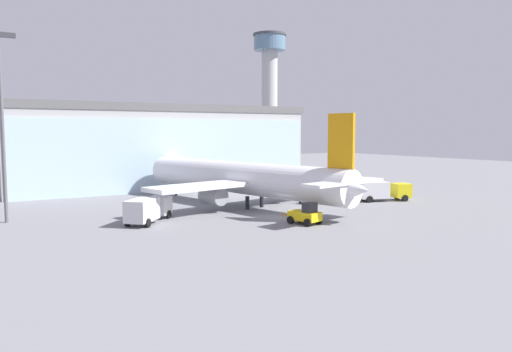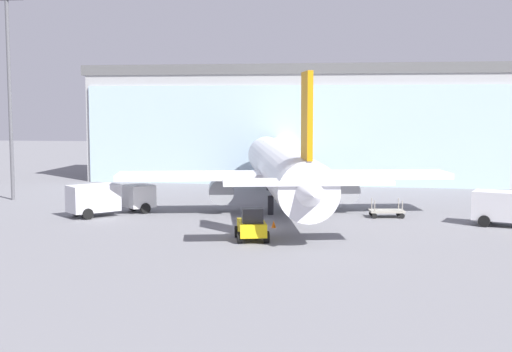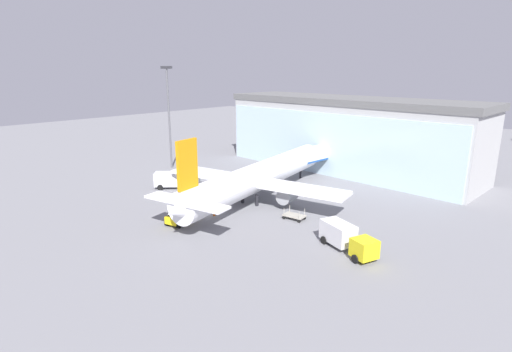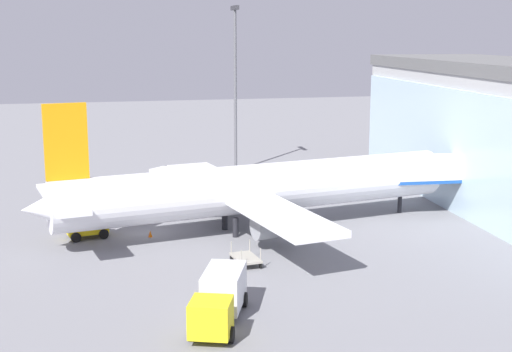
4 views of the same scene
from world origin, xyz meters
name	(u,v)px [view 3 (image 3 of 4)]	position (x,y,z in m)	size (l,w,h in m)	color
ground	(211,215)	(0.00, 0.00, 0.00)	(240.00, 240.00, 0.00)	slate
terminal_building	(347,134)	(-0.01, 35.01, 6.93)	(50.71, 15.99, 13.87)	#A9A9A9
jet_bridge	(319,154)	(-0.83, 26.87, 4.16)	(3.35, 14.49, 5.52)	beige
apron_light_mast	(169,109)	(-26.21, 12.81, 11.55)	(3.20, 0.40, 19.58)	#59595E
airplane	(258,177)	(0.43, 8.87, 3.58)	(28.55, 38.11, 11.38)	silver
catering_truck	(176,179)	(-13.84, 4.58, 1.47)	(6.79, 6.64, 2.65)	silver
fuel_truck	(346,237)	(18.90, 2.56, 1.47)	(7.61, 4.61, 2.65)	yellow
baggage_cart	(294,216)	(9.25, 6.22, 0.50)	(2.98, 1.93, 1.50)	#9E998C
pushback_tug	(178,217)	(-0.52, -5.01, 0.97)	(2.76, 3.51, 2.30)	yellow
safety_cone_nose	(214,214)	(0.49, 0.13, 0.28)	(0.36, 0.36, 0.55)	orange
safety_cone_wingtip	(197,183)	(-12.96, 8.31, 0.28)	(0.36, 0.36, 0.55)	orange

